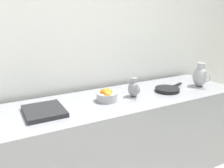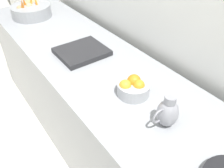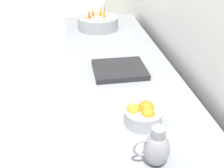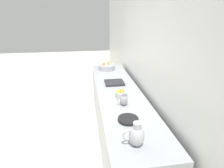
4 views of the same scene
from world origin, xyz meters
The scene contains 9 objects.
ground_plane centered at (0.00, 0.00, 0.00)m, with size 16.19×16.19×0.00m, color #B7B2A5.
tile_wall_left centered at (-1.95, 0.42, 1.50)m, with size 0.10×9.17×3.00m, color white.
prep_counter centered at (-1.49, -0.08, 0.44)m, with size 0.71×3.22×0.88m, color gray.
vegetable_colander centered at (-1.43, -1.28, 0.94)m, with size 0.37×0.37×0.23m.
orange_bowl centered at (-1.48, 0.17, 0.93)m, with size 0.19×0.19×0.11m.
metal_pitcher_tall centered at (-1.41, 1.25, 0.99)m, with size 0.21×0.15×0.25m.
metal_pitcher_short centered at (-1.46, 0.44, 0.96)m, with size 0.15×0.11×0.18m.
counter_sink_basin centered at (-1.46, -0.39, 0.90)m, with size 0.34×0.30×0.04m, color #232326.
skillet_on_counter centered at (-1.43, 0.83, 0.90)m, with size 0.24×0.39×0.03m.
Camera 4 is at (-0.97, 2.59, 2.06)m, focal length 28.77 mm.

